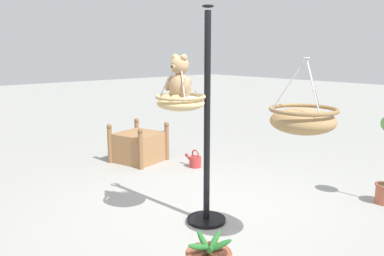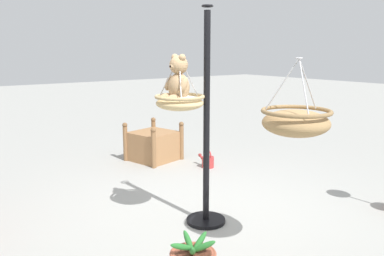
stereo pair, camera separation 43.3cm
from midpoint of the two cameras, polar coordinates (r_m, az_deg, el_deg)
ground_plane at (r=4.72m, az=-1.67°, el=-12.77°), size 40.00×40.00×0.00m
display_pole_central at (r=4.36m, az=-0.70°, el=-4.63°), size 0.44×0.44×2.38m
hanging_basket_with_teddy at (r=4.18m, az=-4.65°, el=3.80°), size 0.53×0.53×0.57m
teddy_bear at (r=4.15m, az=-4.96°, el=6.69°), size 0.34×0.31×0.50m
hanging_basket_left_high at (r=3.56m, az=12.47°, el=1.21°), size 0.61×0.61×0.67m
wooden_planter_box at (r=6.98m, az=-9.49°, el=-2.57°), size 0.94×0.93×0.68m
watering_can at (r=6.59m, az=-1.47°, el=-4.82°), size 0.35×0.20×0.30m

